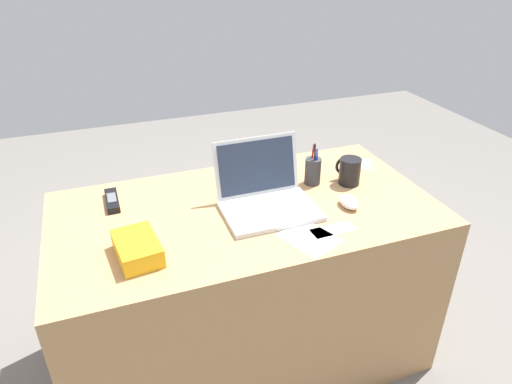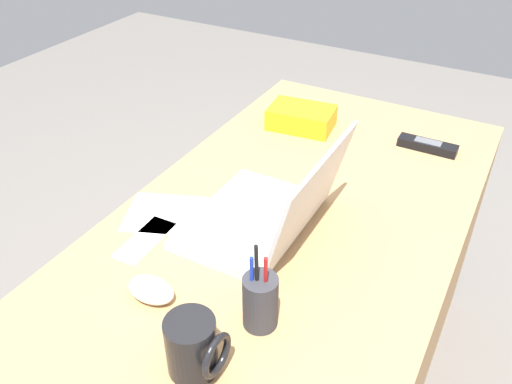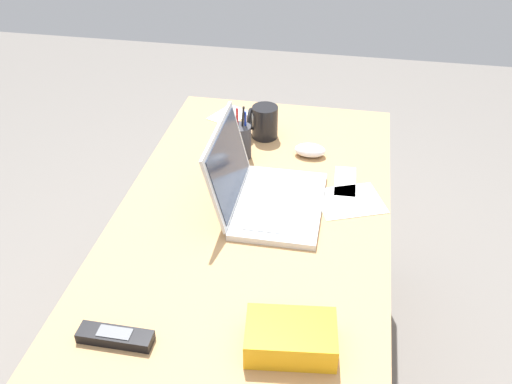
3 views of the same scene
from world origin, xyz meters
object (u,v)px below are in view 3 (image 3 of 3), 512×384
object	(u,v)px
coffee_mug_white	(264,122)
pen_holder	(241,141)
cordless_phone	(115,337)
snack_bag	(291,337)
laptop	(263,192)
computer_mouse	(310,150)

from	to	relation	value
coffee_mug_white	pen_holder	size ratio (longest dim) A/B	0.61
cordless_phone	snack_bag	size ratio (longest dim) A/B	0.86
laptop	snack_bag	distance (m)	0.49
snack_bag	laptop	bearing A→B (deg)	16.33
coffee_mug_white	cordless_phone	world-z (taller)	coffee_mug_white
pen_holder	computer_mouse	bearing A→B (deg)	-78.15
pen_holder	laptop	bearing A→B (deg)	-155.13
cordless_phone	computer_mouse	bearing A→B (deg)	-21.52
laptop	coffee_mug_white	bearing A→B (deg)	9.71
computer_mouse	cordless_phone	distance (m)	0.86
laptop	cordless_phone	bearing A→B (deg)	157.09
laptop	cordless_phone	world-z (taller)	laptop
cordless_phone	pen_holder	distance (m)	0.77
laptop	computer_mouse	xyz separation A→B (m)	(0.28, -0.10, -0.03)
laptop	snack_bag	size ratio (longest dim) A/B	1.79
laptop	snack_bag	world-z (taller)	laptop
laptop	computer_mouse	distance (m)	0.30
coffee_mug_white	pen_holder	xyz separation A→B (m)	(-0.14, 0.05, 0.00)
computer_mouse	coffee_mug_white	distance (m)	0.19
cordless_phone	laptop	bearing A→B (deg)	-22.91
coffee_mug_white	pen_holder	distance (m)	0.14
cordless_phone	pen_holder	world-z (taller)	pen_holder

